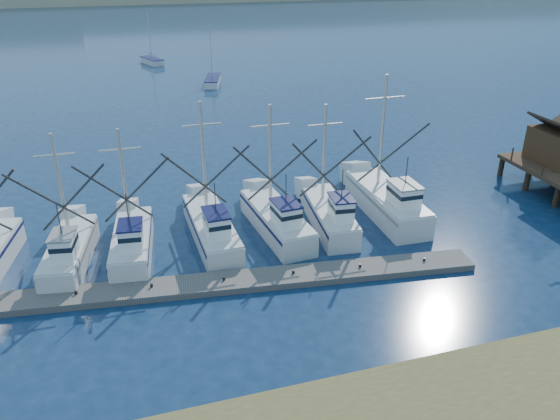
% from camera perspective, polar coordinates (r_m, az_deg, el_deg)
% --- Properties ---
extents(ground, '(500.00, 500.00, 0.00)m').
position_cam_1_polar(ground, '(29.23, 10.14, -11.09)').
color(ground, '#0D213B').
rests_on(ground, ground).
extents(floating_dock, '(29.64, 5.39, 0.39)m').
position_cam_1_polar(floating_dock, '(31.30, -5.86, -7.59)').
color(floating_dock, '#5D5753').
rests_on(floating_dock, ground).
extents(trawler_fleet, '(29.33, 9.08, 9.71)m').
position_cam_1_polar(trawler_fleet, '(35.43, -5.87, -1.86)').
color(trawler_fleet, silver).
rests_on(trawler_fleet, ground).
extents(sailboat_near, '(3.40, 6.58, 8.10)m').
position_cam_1_polar(sailboat_near, '(79.23, -7.04, 13.25)').
color(sailboat_near, silver).
rests_on(sailboat_near, ground).
extents(sailboat_far, '(3.52, 5.56, 8.10)m').
position_cam_1_polar(sailboat_far, '(95.64, -13.22, 14.93)').
color(sailboat_far, silver).
rests_on(sailboat_far, ground).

